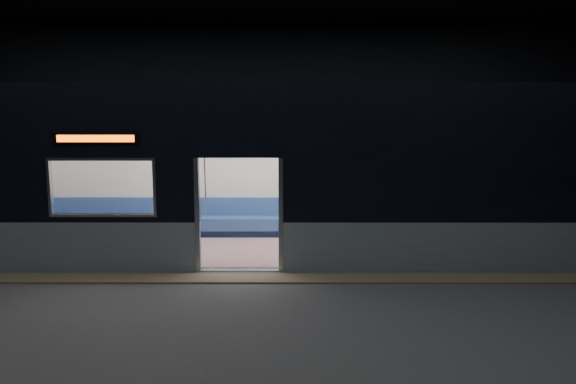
{
  "coord_description": "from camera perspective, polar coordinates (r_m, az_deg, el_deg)",
  "views": [
    {
      "loc": [
        0.89,
        -9.52,
        3.22
      ],
      "look_at": [
        0.87,
        2.3,
        1.23
      ],
      "focal_mm": 38.0,
      "sensor_mm": 36.0,
      "label": 1
    }
  ],
  "objects": [
    {
      "name": "metro_car",
      "position": [
        12.17,
        -4.08,
        3.05
      ],
      "size": [
        18.0,
        3.04,
        3.35
      ],
      "color": "#8EA1A9",
      "rests_on": "station_floor"
    },
    {
      "name": "passenger",
      "position": [
        13.85,
        16.52,
        -0.85
      ],
      "size": [
        0.41,
        0.71,
        1.41
      ],
      "rotation": [
        0.0,
        0.0,
        0.01
      ],
      "color": "black",
      "rests_on": "metro_car"
    },
    {
      "name": "transit_map",
      "position": [
        14.1,
        17.08,
        2.05
      ],
      "size": [
        1.02,
        0.03,
        0.66
      ],
      "primitive_type": "cube",
      "color": "white",
      "rests_on": "metro_car"
    },
    {
      "name": "station_floor",
      "position": [
        10.09,
        -5.01,
        -9.13
      ],
      "size": [
        24.0,
        14.0,
        0.01
      ],
      "primitive_type": "cube",
      "color": "#47494C",
      "rests_on": "ground"
    },
    {
      "name": "tactile_strip",
      "position": [
        10.6,
        -4.75,
        -8.07
      ],
      "size": [
        22.8,
        0.5,
        0.03
      ],
      "primitive_type": "cube",
      "color": "#8C7F59",
      "rests_on": "station_floor"
    },
    {
      "name": "handbag",
      "position": [
        13.65,
        16.74,
        -1.58
      ],
      "size": [
        0.3,
        0.27,
        0.13
      ],
      "primitive_type": "cube",
      "rotation": [
        0.0,
        0.0,
        -0.17
      ],
      "color": "black",
      "rests_on": "passenger"
    },
    {
      "name": "station_envelope",
      "position": [
        9.57,
        -5.33,
        12.17
      ],
      "size": [
        24.0,
        14.0,
        5.0
      ],
      "color": "black",
      "rests_on": "station_floor"
    }
  ]
}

